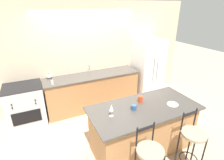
{
  "coord_description": "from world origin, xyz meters",
  "views": [
    {
      "loc": [
        -1.32,
        -3.65,
        2.59
      ],
      "look_at": [
        0.13,
        -0.55,
        1.11
      ],
      "focal_mm": 28.0,
      "sensor_mm": 36.0,
      "label": 1
    }
  ],
  "objects_px": {
    "dinner_plate": "(173,104)",
    "tumbler_cup": "(140,99)",
    "refrigerator": "(147,68)",
    "bar_stool_near": "(149,157)",
    "pumpkin_decoration": "(49,76)",
    "soap_bottle": "(52,82)",
    "oven_range": "(26,105)",
    "bar_stool_far": "(192,140)",
    "coffee_mug": "(134,107)",
    "wine_glass": "(111,108)"
  },
  "relations": [
    {
      "from": "dinner_plate",
      "to": "tumbler_cup",
      "type": "height_order",
      "value": "tumbler_cup"
    },
    {
      "from": "tumbler_cup",
      "to": "refrigerator",
      "type": "bearing_deg",
      "value": 50.88
    },
    {
      "from": "bar_stool_near",
      "to": "tumbler_cup",
      "type": "relative_size",
      "value": 8.76
    },
    {
      "from": "refrigerator",
      "to": "pumpkin_decoration",
      "type": "distance_m",
      "value": 2.72
    },
    {
      "from": "refrigerator",
      "to": "pumpkin_decoration",
      "type": "bearing_deg",
      "value": 174.0
    },
    {
      "from": "soap_bottle",
      "to": "tumbler_cup",
      "type": "bearing_deg",
      "value": -47.12
    },
    {
      "from": "oven_range",
      "to": "soap_bottle",
      "type": "xyz_separation_m",
      "value": [
        0.63,
        -0.16,
        0.51
      ]
    },
    {
      "from": "refrigerator",
      "to": "bar_stool_far",
      "type": "bearing_deg",
      "value": -110.05
    },
    {
      "from": "coffee_mug",
      "to": "soap_bottle",
      "type": "relative_size",
      "value": 0.88
    },
    {
      "from": "dinner_plate",
      "to": "tumbler_cup",
      "type": "bearing_deg",
      "value": 146.42
    },
    {
      "from": "oven_range",
      "to": "coffee_mug",
      "type": "bearing_deg",
      "value": -45.5
    },
    {
      "from": "wine_glass",
      "to": "pumpkin_decoration",
      "type": "bearing_deg",
      "value": 109.18
    },
    {
      "from": "wine_glass",
      "to": "tumbler_cup",
      "type": "relative_size",
      "value": 1.77
    },
    {
      "from": "bar_stool_near",
      "to": "pumpkin_decoration",
      "type": "height_order",
      "value": "bar_stool_near"
    },
    {
      "from": "dinner_plate",
      "to": "pumpkin_decoration",
      "type": "xyz_separation_m",
      "value": [
        -1.88,
        2.22,
        0.06
      ]
    },
    {
      "from": "bar_stool_far",
      "to": "coffee_mug",
      "type": "relative_size",
      "value": 8.95
    },
    {
      "from": "oven_range",
      "to": "pumpkin_decoration",
      "type": "distance_m",
      "value": 0.84
    },
    {
      "from": "bar_stool_near",
      "to": "soap_bottle",
      "type": "bearing_deg",
      "value": 111.29
    },
    {
      "from": "dinner_plate",
      "to": "tumbler_cup",
      "type": "distance_m",
      "value": 0.59
    },
    {
      "from": "coffee_mug",
      "to": "wine_glass",
      "type": "bearing_deg",
      "value": -179.16
    },
    {
      "from": "bar_stool_far",
      "to": "wine_glass",
      "type": "bearing_deg",
      "value": 144.46
    },
    {
      "from": "oven_range",
      "to": "soap_bottle",
      "type": "bearing_deg",
      "value": -13.94
    },
    {
      "from": "wine_glass",
      "to": "bar_stool_far",
      "type": "bearing_deg",
      "value": -35.54
    },
    {
      "from": "bar_stool_far",
      "to": "bar_stool_near",
      "type": "bearing_deg",
      "value": 179.62
    },
    {
      "from": "bar_stool_far",
      "to": "tumbler_cup",
      "type": "bearing_deg",
      "value": 112.66
    },
    {
      "from": "refrigerator",
      "to": "wine_glass",
      "type": "relative_size",
      "value": 7.92
    },
    {
      "from": "wine_glass",
      "to": "pumpkin_decoration",
      "type": "relative_size",
      "value": 1.55
    },
    {
      "from": "refrigerator",
      "to": "wine_glass",
      "type": "bearing_deg",
      "value": -138.15
    },
    {
      "from": "dinner_plate",
      "to": "tumbler_cup",
      "type": "relative_size",
      "value": 1.63
    },
    {
      "from": "wine_glass",
      "to": "coffee_mug",
      "type": "relative_size",
      "value": 1.8
    },
    {
      "from": "wine_glass",
      "to": "pumpkin_decoration",
      "type": "xyz_separation_m",
      "value": [
        -0.72,
        2.06,
        -0.08
      ]
    },
    {
      "from": "bar_stool_near",
      "to": "dinner_plate",
      "type": "bearing_deg",
      "value": 32.65
    },
    {
      "from": "oven_range",
      "to": "bar_stool_near",
      "type": "distance_m",
      "value": 3.0
    },
    {
      "from": "pumpkin_decoration",
      "to": "wine_glass",
      "type": "bearing_deg",
      "value": -70.82
    },
    {
      "from": "refrigerator",
      "to": "coffee_mug",
      "type": "relative_size",
      "value": 14.28
    },
    {
      "from": "refrigerator",
      "to": "coffee_mug",
      "type": "height_order",
      "value": "refrigerator"
    },
    {
      "from": "wine_glass",
      "to": "tumbler_cup",
      "type": "distance_m",
      "value": 0.7
    },
    {
      "from": "refrigerator",
      "to": "bar_stool_far",
      "type": "xyz_separation_m",
      "value": [
        -0.92,
        -2.53,
        -0.25
      ]
    },
    {
      "from": "pumpkin_decoration",
      "to": "soap_bottle",
      "type": "bearing_deg",
      "value": -87.9
    },
    {
      "from": "refrigerator",
      "to": "soap_bottle",
      "type": "distance_m",
      "value": 2.69
    },
    {
      "from": "soap_bottle",
      "to": "oven_range",
      "type": "bearing_deg",
      "value": 166.06
    },
    {
      "from": "coffee_mug",
      "to": "soap_bottle",
      "type": "distance_m",
      "value": 2.0
    },
    {
      "from": "dinner_plate",
      "to": "wine_glass",
      "type": "relative_size",
      "value": 0.92
    },
    {
      "from": "bar_stool_far",
      "to": "soap_bottle",
      "type": "xyz_separation_m",
      "value": [
        -1.76,
        2.4,
        0.37
      ]
    },
    {
      "from": "tumbler_cup",
      "to": "soap_bottle",
      "type": "distance_m",
      "value": 2.02
    },
    {
      "from": "pumpkin_decoration",
      "to": "oven_range",
      "type": "bearing_deg",
      "value": -157.45
    },
    {
      "from": "bar_stool_far",
      "to": "pumpkin_decoration",
      "type": "relative_size",
      "value": 7.71
    },
    {
      "from": "bar_stool_far",
      "to": "pumpkin_decoration",
      "type": "distance_m",
      "value": 3.35
    },
    {
      "from": "bar_stool_far",
      "to": "pumpkin_decoration",
      "type": "bearing_deg",
      "value": 122.23
    },
    {
      "from": "bar_stool_far",
      "to": "dinner_plate",
      "type": "bearing_deg",
      "value": 80.41
    }
  ]
}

